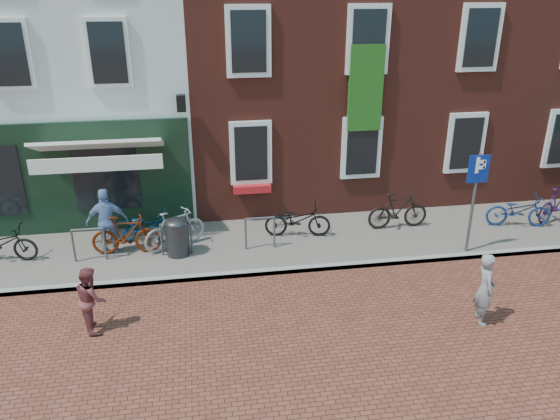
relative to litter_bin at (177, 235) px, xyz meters
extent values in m
plane|color=brown|center=(1.48, -1.19, -0.62)|extent=(80.00, 80.00, 0.00)
cube|color=slate|center=(2.48, 0.31, -0.57)|extent=(24.00, 3.00, 0.10)
cube|color=silver|center=(-3.52, 5.81, 3.88)|extent=(8.00, 8.00, 9.00)
cube|color=maroon|center=(3.48, 5.81, 4.38)|extent=(6.00, 8.00, 10.00)
cube|color=maroon|center=(9.48, 5.81, 4.38)|extent=(6.00, 8.00, 10.00)
cylinder|color=#313033|center=(0.00, 0.00, -0.11)|extent=(0.54, 0.54, 0.82)
ellipsoid|color=#313033|center=(0.00, 0.00, 0.36)|extent=(0.54, 0.54, 0.24)
cylinder|color=#4C4C4F|center=(6.89, -0.94, 0.71)|extent=(0.07, 0.07, 2.45)
cube|color=navy|center=(6.89, -0.96, 1.58)|extent=(0.50, 0.04, 0.65)
imported|color=gray|center=(5.84, -3.62, 0.12)|extent=(0.44, 0.59, 1.47)
imported|color=brown|center=(-1.55, -2.66, 0.04)|extent=(0.69, 0.77, 1.31)
imported|color=#6F8CC0|center=(-1.61, 0.35, 0.30)|extent=(0.98, 0.47, 1.64)
imported|color=black|center=(-4.05, 0.34, -0.08)|extent=(1.74, 0.81, 0.88)
imported|color=#581D06|center=(-1.20, 0.24, -0.03)|extent=(1.64, 0.53, 0.98)
imported|color=navy|center=(-0.76, 0.75, -0.08)|extent=(1.77, 1.09, 0.88)
imported|color=gray|center=(-0.07, 0.39, -0.03)|extent=(1.65, 1.19, 0.98)
imported|color=black|center=(3.01, 0.56, -0.08)|extent=(1.75, 0.85, 0.88)
imported|color=black|center=(5.71, 0.62, -0.03)|extent=(1.63, 0.48, 0.98)
imported|color=navy|center=(8.91, 0.23, -0.08)|extent=(1.76, 0.93, 0.88)
imported|color=#371747|center=(10.17, 0.41, -0.03)|extent=(1.68, 1.05, 0.98)
camera|label=1|loc=(0.56, -11.81, 5.52)|focal=34.78mm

